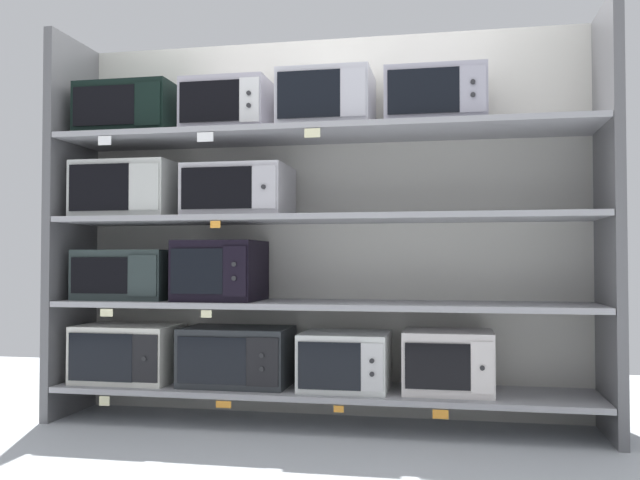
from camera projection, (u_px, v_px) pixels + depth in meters
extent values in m
cube|color=beige|center=(329.00, 226.00, 3.95)|extent=(3.05, 0.04, 2.14)
cube|color=#5B5B5E|center=(71.00, 226.00, 3.95)|extent=(0.05, 0.51, 2.14)
cube|color=#5B5B5E|center=(609.00, 220.00, 3.40)|extent=(0.05, 0.51, 2.14)
cube|color=#99999E|center=(320.00, 391.00, 3.65)|extent=(2.85, 0.51, 0.03)
cube|color=silver|center=(128.00, 353.00, 3.86)|extent=(0.54, 0.38, 0.32)
cube|color=black|center=(100.00, 357.00, 3.69)|extent=(0.37, 0.01, 0.26)
cube|color=black|center=(145.00, 359.00, 3.64)|extent=(0.14, 0.01, 0.25)
cylinder|color=#262628|center=(144.00, 359.00, 3.63)|extent=(0.02, 0.01, 0.02)
cube|color=#272B2F|center=(237.00, 356.00, 3.74)|extent=(0.58, 0.36, 0.31)
cube|color=black|center=(212.00, 361.00, 3.57)|extent=(0.37, 0.01, 0.24)
cube|color=black|center=(262.00, 362.00, 3.52)|extent=(0.17, 0.01, 0.25)
cylinder|color=#262628|center=(262.00, 369.00, 3.51)|extent=(0.02, 0.01, 0.02)
cylinder|color=#262628|center=(262.00, 356.00, 3.52)|extent=(0.02, 0.01, 0.02)
cube|color=silver|center=(345.00, 361.00, 3.63)|extent=(0.46, 0.39, 0.30)
cube|color=black|center=(329.00, 366.00, 3.44)|extent=(0.32, 0.01, 0.24)
cube|color=silver|center=(372.00, 367.00, 3.40)|extent=(0.11, 0.01, 0.24)
cylinder|color=#262628|center=(372.00, 374.00, 3.39)|extent=(0.02, 0.01, 0.02)
cylinder|color=#262628|center=(372.00, 361.00, 3.39)|extent=(0.02, 0.01, 0.02)
cube|color=silver|center=(448.00, 362.00, 3.53)|extent=(0.45, 0.34, 0.32)
cube|color=black|center=(438.00, 366.00, 3.37)|extent=(0.32, 0.01, 0.22)
cube|color=silver|center=(482.00, 368.00, 3.33)|extent=(0.11, 0.01, 0.25)
cylinder|color=#262628|center=(482.00, 368.00, 3.32)|extent=(0.02, 0.01, 0.02)
cube|color=beige|center=(104.00, 401.00, 3.61)|extent=(0.06, 0.00, 0.05)
cube|color=orange|center=(224.00, 404.00, 3.48)|extent=(0.08, 0.00, 0.03)
cube|color=orange|center=(339.00, 409.00, 3.37)|extent=(0.05, 0.00, 0.03)
cube|color=orange|center=(441.00, 414.00, 3.28)|extent=(0.08, 0.00, 0.04)
cube|color=#99999E|center=(320.00, 304.00, 3.67)|extent=(2.85, 0.51, 0.03)
cube|color=#273231|center=(128.00, 275.00, 3.88)|extent=(0.53, 0.34, 0.28)
cube|color=black|center=(99.00, 275.00, 3.72)|extent=(0.33, 0.01, 0.19)
cube|color=#273231|center=(142.00, 276.00, 3.67)|extent=(0.16, 0.01, 0.22)
cube|color=black|center=(221.00, 271.00, 3.78)|extent=(0.44, 0.41, 0.33)
cube|color=black|center=(197.00, 271.00, 3.58)|extent=(0.28, 0.01, 0.24)
cube|color=black|center=(235.00, 271.00, 3.54)|extent=(0.13, 0.01, 0.26)
cylinder|color=#262628|center=(234.00, 278.00, 3.53)|extent=(0.02, 0.01, 0.02)
cylinder|color=#262628|center=(234.00, 264.00, 3.54)|extent=(0.02, 0.01, 0.02)
cube|color=beige|center=(107.00, 313.00, 3.62)|extent=(0.07, 0.00, 0.04)
cube|color=beige|center=(206.00, 314.00, 3.51)|extent=(0.06, 0.00, 0.04)
cube|color=#99999E|center=(320.00, 219.00, 3.68)|extent=(2.85, 0.51, 0.03)
cube|color=#BABDB7|center=(130.00, 191.00, 3.89)|extent=(0.55, 0.40, 0.31)
cube|color=black|center=(99.00, 187.00, 3.70)|extent=(0.35, 0.01, 0.25)
cube|color=#BABDB7|center=(144.00, 186.00, 3.65)|extent=(0.17, 0.01, 0.25)
cube|color=#B3B0B7|center=(239.00, 192.00, 3.77)|extent=(0.54, 0.41, 0.28)
cube|color=black|center=(216.00, 188.00, 3.57)|extent=(0.38, 0.01, 0.22)
cube|color=#B3B0B7|center=(264.00, 187.00, 3.52)|extent=(0.13, 0.01, 0.22)
cylinder|color=#262628|center=(263.00, 187.00, 3.52)|extent=(0.02, 0.01, 0.02)
cube|color=orange|center=(215.00, 224.00, 3.52)|extent=(0.05, 0.00, 0.04)
cube|color=#99999E|center=(320.00, 134.00, 3.69)|extent=(2.85, 0.51, 0.03)
cube|color=black|center=(130.00, 112.00, 3.90)|extent=(0.54, 0.34, 0.29)
cube|color=black|center=(104.00, 106.00, 3.74)|extent=(0.36, 0.01, 0.22)
cube|color=black|center=(147.00, 104.00, 3.70)|extent=(0.15, 0.01, 0.24)
cube|color=#9F9BA8|center=(228.00, 108.00, 3.79)|extent=(0.47, 0.32, 0.29)
cube|color=black|center=(209.00, 101.00, 3.64)|extent=(0.33, 0.01, 0.22)
cube|color=silver|center=(249.00, 100.00, 3.60)|extent=(0.11, 0.01, 0.23)
cylinder|color=#262628|center=(249.00, 105.00, 3.59)|extent=(0.02, 0.01, 0.02)
cylinder|color=#262628|center=(249.00, 93.00, 3.59)|extent=(0.02, 0.01, 0.02)
cube|color=#B3B2BB|center=(327.00, 102.00, 3.69)|extent=(0.49, 0.38, 0.31)
cube|color=black|center=(309.00, 94.00, 3.51)|extent=(0.33, 0.01, 0.24)
cube|color=#B3B2BB|center=(353.00, 92.00, 3.47)|extent=(0.13, 0.01, 0.25)
cube|color=#9B99A8|center=(436.00, 99.00, 3.58)|extent=(0.51, 0.37, 0.29)
cube|color=black|center=(423.00, 91.00, 3.41)|extent=(0.35, 0.01, 0.22)
cube|color=#9B99A8|center=(473.00, 89.00, 3.36)|extent=(0.13, 0.01, 0.23)
cylinder|color=#262628|center=(473.00, 95.00, 3.35)|extent=(0.02, 0.01, 0.02)
cylinder|color=#262628|center=(473.00, 82.00, 3.35)|extent=(0.02, 0.01, 0.02)
cube|color=white|center=(105.00, 141.00, 3.65)|extent=(0.07, 0.00, 0.05)
cube|color=white|center=(205.00, 137.00, 3.54)|extent=(0.09, 0.00, 0.05)
cube|color=beige|center=(312.00, 133.00, 3.44)|extent=(0.08, 0.00, 0.05)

